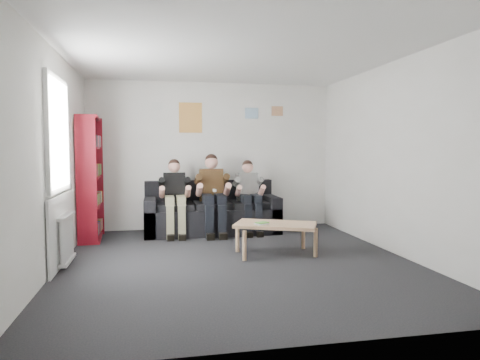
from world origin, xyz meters
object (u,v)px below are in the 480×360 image
object	(u,v)px
coffee_table	(276,227)
person_right	(250,196)
person_middle	(213,194)
sofa	(211,214)
person_left	(175,197)
bookshelf	(91,178)

from	to	relation	value
coffee_table	person_right	world-z (taller)	person_right
person_middle	sofa	bearing A→B (deg)	93.09
sofa	person_right	world-z (taller)	person_right
sofa	person_left	size ratio (longest dim) A/B	1.79
bookshelf	person_left	bearing A→B (deg)	-1.80
coffee_table	sofa	bearing A→B (deg)	110.32
coffee_table	person_middle	size ratio (longest dim) A/B	0.79
sofa	person_middle	world-z (taller)	person_middle
coffee_table	person_left	xyz separation A→B (m)	(-1.32, 1.60, 0.27)
person_middle	person_right	world-z (taller)	person_middle
bookshelf	sofa	bearing A→B (deg)	3.32
person_right	coffee_table	bearing A→B (deg)	-97.54
bookshelf	person_right	bearing A→B (deg)	-2.81
bookshelf	person_middle	world-z (taller)	bookshelf
bookshelf	person_right	xyz separation A→B (m)	(2.65, 0.05, -0.35)
sofa	person_right	bearing A→B (deg)	-17.29
person_left	person_middle	size ratio (longest dim) A/B	0.94
sofa	person_left	distance (m)	0.76
person_left	person_right	size ratio (longest dim) A/B	1.02
coffee_table	person_left	distance (m)	2.09
coffee_table	person_left	world-z (taller)	person_left
person_right	person_middle	bearing A→B (deg)	172.40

